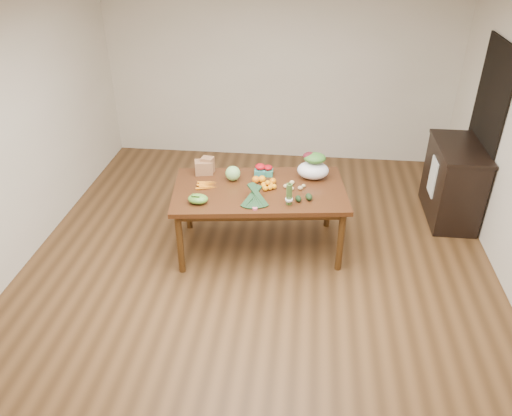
# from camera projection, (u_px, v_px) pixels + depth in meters

# --- Properties ---
(floor) EXTENTS (6.00, 6.00, 0.00)m
(floor) POSITION_uv_depth(u_px,v_px,m) (256.00, 276.00, 5.21)
(floor) COLOR brown
(floor) RESTS_ON ground
(room_walls) EXTENTS (5.02, 6.02, 2.70)m
(room_walls) POSITION_uv_depth(u_px,v_px,m) (256.00, 158.00, 4.51)
(room_walls) COLOR silver
(room_walls) RESTS_ON floor
(dining_table) EXTENTS (1.93, 1.23, 0.75)m
(dining_table) POSITION_uv_depth(u_px,v_px,m) (259.00, 219.00, 5.46)
(dining_table) COLOR #421E0F
(dining_table) RESTS_ON floor
(doorway_dark) EXTENTS (0.02, 1.00, 2.10)m
(doorway_dark) POSITION_uv_depth(u_px,v_px,m) (483.00, 133.00, 5.80)
(doorway_dark) COLOR black
(doorway_dark) RESTS_ON floor
(cabinet) EXTENTS (0.52, 1.02, 0.94)m
(cabinet) POSITION_uv_depth(u_px,v_px,m) (453.00, 182.00, 5.99)
(cabinet) COLOR black
(cabinet) RESTS_ON floor
(dish_towel) EXTENTS (0.02, 0.28, 0.45)m
(dish_towel) POSITION_uv_depth(u_px,v_px,m) (433.00, 177.00, 5.93)
(dish_towel) COLOR white
(dish_towel) RESTS_ON cabinet
(paper_bag) EXTENTS (0.28, 0.25, 0.18)m
(paper_bag) POSITION_uv_depth(u_px,v_px,m) (204.00, 166.00, 5.53)
(paper_bag) COLOR olive
(paper_bag) RESTS_ON dining_table
(cabbage) EXTENTS (0.16, 0.16, 0.16)m
(cabbage) POSITION_uv_depth(u_px,v_px,m) (233.00, 173.00, 5.39)
(cabbage) COLOR #84B86A
(cabbage) RESTS_ON dining_table
(strawberry_basket_a) EXTENTS (0.13, 0.13, 0.11)m
(strawberry_basket_a) POSITION_uv_depth(u_px,v_px,m) (260.00, 171.00, 5.50)
(strawberry_basket_a) COLOR red
(strawberry_basket_a) RESTS_ON dining_table
(strawberry_basket_b) EXTENTS (0.12, 0.12, 0.10)m
(strawberry_basket_b) POSITION_uv_depth(u_px,v_px,m) (268.00, 171.00, 5.51)
(strawberry_basket_b) COLOR #B20B1B
(strawberry_basket_b) RESTS_ON dining_table
(orange_a) EXTENTS (0.08, 0.08, 0.08)m
(orange_a) POSITION_uv_depth(u_px,v_px,m) (256.00, 180.00, 5.36)
(orange_a) COLOR orange
(orange_a) RESTS_ON dining_table
(orange_b) EXTENTS (0.08, 0.08, 0.08)m
(orange_b) POSITION_uv_depth(u_px,v_px,m) (262.00, 179.00, 5.37)
(orange_b) COLOR #FFA10F
(orange_b) RESTS_ON dining_table
(orange_c) EXTENTS (0.07, 0.07, 0.07)m
(orange_c) POSITION_uv_depth(u_px,v_px,m) (273.00, 181.00, 5.34)
(orange_c) COLOR orange
(orange_c) RESTS_ON dining_table
(mandarin_cluster) EXTENTS (0.20, 0.20, 0.09)m
(mandarin_cluster) POSITION_uv_depth(u_px,v_px,m) (268.00, 184.00, 5.26)
(mandarin_cluster) COLOR orange
(mandarin_cluster) RESTS_ON dining_table
(carrots) EXTENTS (0.24, 0.22, 0.03)m
(carrots) POSITION_uv_depth(u_px,v_px,m) (207.00, 185.00, 5.31)
(carrots) COLOR orange
(carrots) RESTS_ON dining_table
(snap_pea_bag) EXTENTS (0.21, 0.15, 0.09)m
(snap_pea_bag) POSITION_uv_depth(u_px,v_px,m) (198.00, 199.00, 4.99)
(snap_pea_bag) COLOR #5A9532
(snap_pea_bag) RESTS_ON dining_table
(kale_bunch) EXTENTS (0.37, 0.44, 0.16)m
(kale_bunch) POSITION_uv_depth(u_px,v_px,m) (255.00, 197.00, 4.95)
(kale_bunch) COLOR #163317
(kale_bunch) RESTS_ON dining_table
(asparagus_bundle) EXTENTS (0.09, 0.13, 0.26)m
(asparagus_bundle) POSITION_uv_depth(u_px,v_px,m) (289.00, 194.00, 4.91)
(asparagus_bundle) COLOR #5B853D
(asparagus_bundle) RESTS_ON dining_table
(potato_a) EXTENTS (0.05, 0.05, 0.04)m
(potato_a) POSITION_uv_depth(u_px,v_px,m) (286.00, 186.00, 5.27)
(potato_a) COLOR tan
(potato_a) RESTS_ON dining_table
(potato_b) EXTENTS (0.05, 0.05, 0.04)m
(potato_b) POSITION_uv_depth(u_px,v_px,m) (291.00, 189.00, 5.23)
(potato_b) COLOR #DCB57F
(potato_b) RESTS_ON dining_table
(potato_c) EXTENTS (0.05, 0.04, 0.04)m
(potato_c) POSITION_uv_depth(u_px,v_px,m) (304.00, 186.00, 5.28)
(potato_c) COLOR tan
(potato_c) RESTS_ON dining_table
(potato_d) EXTENTS (0.05, 0.05, 0.05)m
(potato_d) POSITION_uv_depth(u_px,v_px,m) (292.00, 182.00, 5.34)
(potato_d) COLOR #DEBB80
(potato_d) RESTS_ON dining_table
(potato_e) EXTENTS (0.05, 0.05, 0.05)m
(potato_e) POSITION_uv_depth(u_px,v_px,m) (300.00, 188.00, 5.24)
(potato_e) COLOR tan
(potato_e) RESTS_ON dining_table
(avocado_a) EXTENTS (0.08, 0.10, 0.06)m
(avocado_a) POSITION_uv_depth(u_px,v_px,m) (298.00, 199.00, 5.03)
(avocado_a) COLOR black
(avocado_a) RESTS_ON dining_table
(avocado_b) EXTENTS (0.09, 0.12, 0.07)m
(avocado_b) POSITION_uv_depth(u_px,v_px,m) (309.00, 197.00, 5.05)
(avocado_b) COLOR black
(avocado_b) RESTS_ON dining_table
(salad_bag) EXTENTS (0.38, 0.30, 0.27)m
(salad_bag) POSITION_uv_depth(u_px,v_px,m) (313.00, 167.00, 5.41)
(salad_bag) COLOR white
(salad_bag) RESTS_ON dining_table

